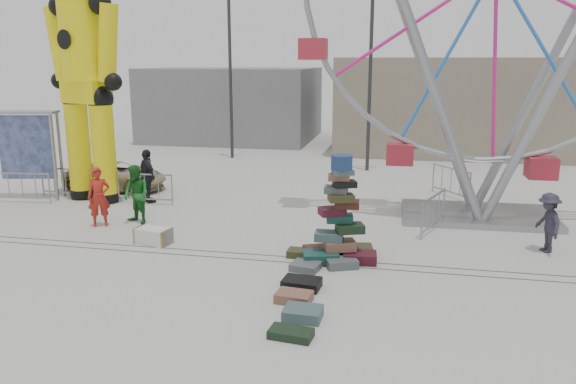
% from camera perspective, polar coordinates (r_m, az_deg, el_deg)
% --- Properties ---
extents(ground, '(90.00, 90.00, 0.00)m').
position_cam_1_polar(ground, '(13.92, -8.17, -7.41)').
color(ground, '#9E9E99').
rests_on(ground, ground).
extents(track_line_near, '(40.00, 0.04, 0.01)m').
position_cam_1_polar(track_line_near, '(14.45, -7.37, -6.58)').
color(track_line_near, '#47443F').
rests_on(track_line_near, ground).
extents(track_line_far, '(40.00, 0.04, 0.01)m').
position_cam_1_polar(track_line_far, '(14.81, -6.87, -6.07)').
color(track_line_far, '#47443F').
rests_on(track_line_far, ground).
extents(building_right, '(12.00, 8.00, 5.00)m').
position_cam_1_polar(building_right, '(32.41, 16.16, 8.54)').
color(building_right, gray).
rests_on(building_right, ground).
extents(building_left, '(10.00, 8.00, 4.40)m').
position_cam_1_polar(building_left, '(35.91, -5.52, 8.92)').
color(building_left, gray).
rests_on(building_left, ground).
extents(lamp_post_right, '(1.41, 0.25, 8.00)m').
position_cam_1_polar(lamp_post_right, '(25.27, 8.58, 12.21)').
color(lamp_post_right, '#2D2D30').
rests_on(lamp_post_right, ground).
extents(lamp_post_left, '(1.41, 0.25, 8.00)m').
position_cam_1_polar(lamp_post_left, '(28.51, -5.71, 12.40)').
color(lamp_post_left, '#2D2D30').
rests_on(lamp_post_left, ground).
extents(suitcase_tower, '(1.95, 1.71, 2.66)m').
position_cam_1_polar(suitcase_tower, '(13.99, 5.25, -3.99)').
color(suitcase_tower, '#174741').
rests_on(suitcase_tower, ground).
extents(crash_test_dummy, '(3.32, 1.56, 8.39)m').
position_cam_1_polar(crash_test_dummy, '(20.66, -19.93, 11.21)').
color(crash_test_dummy, black).
rests_on(crash_test_dummy, ground).
extents(ferris_wheel, '(11.36, 2.90, 13.18)m').
position_cam_1_polar(ferris_wheel, '(18.24, 20.18, 17.54)').
color(ferris_wheel, gray).
rests_on(ferris_wheel, ground).
extents(steamer_trunk, '(1.02, 0.71, 0.44)m').
position_cam_1_polar(steamer_trunk, '(15.73, -13.51, -4.37)').
color(steamer_trunk, silver).
rests_on(steamer_trunk, ground).
extents(row_case_0, '(0.75, 0.47, 0.19)m').
position_cam_1_polar(row_case_0, '(14.34, 1.44, -6.24)').
color(row_case_0, '#39371C').
rests_on(row_case_0, ground).
extents(row_case_1, '(0.76, 0.70, 0.17)m').
position_cam_1_polar(row_case_1, '(13.49, 1.79, -7.56)').
color(row_case_1, '#53575B').
rests_on(row_case_1, ground).
extents(row_case_2, '(0.87, 0.65, 0.21)m').
position_cam_1_polar(row_case_2, '(12.46, 1.39, -9.27)').
color(row_case_2, black).
rests_on(row_case_2, ground).
extents(row_case_3, '(0.79, 0.60, 0.21)m').
position_cam_1_polar(row_case_3, '(11.80, 0.61, -10.62)').
color(row_case_3, brown).
rests_on(row_case_3, ground).
extents(row_case_4, '(0.75, 0.60, 0.22)m').
position_cam_1_polar(row_case_4, '(11.09, 1.51, -12.22)').
color(row_case_4, '#435C5F').
rests_on(row_case_4, ground).
extents(row_case_5, '(0.84, 0.53, 0.16)m').
position_cam_1_polar(row_case_5, '(10.42, 0.30, -14.18)').
color(row_case_5, black).
rests_on(row_case_5, ground).
extents(barricade_dummy_a, '(2.00, 0.28, 1.10)m').
position_cam_1_polar(barricade_dummy_a, '(21.66, -25.39, 0.43)').
color(barricade_dummy_a, gray).
rests_on(barricade_dummy_a, ground).
extents(barricade_dummy_b, '(2.00, 0.25, 1.10)m').
position_cam_1_polar(barricade_dummy_b, '(21.88, -21.65, 0.90)').
color(barricade_dummy_b, gray).
rests_on(barricade_dummy_b, ground).
extents(barricade_dummy_c, '(2.00, 0.11, 1.10)m').
position_cam_1_polar(barricade_dummy_c, '(20.04, -14.34, 0.36)').
color(barricade_dummy_c, gray).
rests_on(barricade_dummy_c, ground).
extents(barricade_wheel_front, '(0.79, 1.91, 1.10)m').
position_cam_1_polar(barricade_wheel_front, '(16.87, 14.55, -2.05)').
color(barricade_wheel_front, gray).
rests_on(barricade_wheel_front, ground).
extents(barricade_wheel_back, '(1.25, 1.68, 1.10)m').
position_cam_1_polar(barricade_wheel_back, '(21.26, 16.21, 0.97)').
color(barricade_wheel_back, gray).
rests_on(barricade_wheel_back, ground).
extents(pedestrian_red, '(0.78, 0.69, 1.80)m').
position_cam_1_polar(pedestrian_red, '(17.66, -18.66, -0.48)').
color(pedestrian_red, '#A42217').
rests_on(pedestrian_red, ground).
extents(pedestrian_green, '(1.08, 1.00, 1.80)m').
position_cam_1_polar(pedestrian_green, '(17.65, -15.17, -0.25)').
color(pedestrian_green, '#18631F').
rests_on(pedestrian_green, ground).
extents(pedestrian_black, '(1.13, 1.08, 1.88)m').
position_cam_1_polar(pedestrian_black, '(20.14, -14.08, 1.58)').
color(pedestrian_black, black).
rests_on(pedestrian_black, ground).
extents(pedestrian_grey, '(0.83, 1.13, 1.57)m').
position_cam_1_polar(pedestrian_grey, '(16.00, 24.90, -2.84)').
color(pedestrian_grey, '#272431').
rests_on(pedestrian_grey, ground).
extents(parked_suv, '(3.86, 1.79, 1.07)m').
position_cam_1_polar(parked_suv, '(22.57, -17.10, 1.57)').
color(parked_suv, tan).
rests_on(parked_suv, ground).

